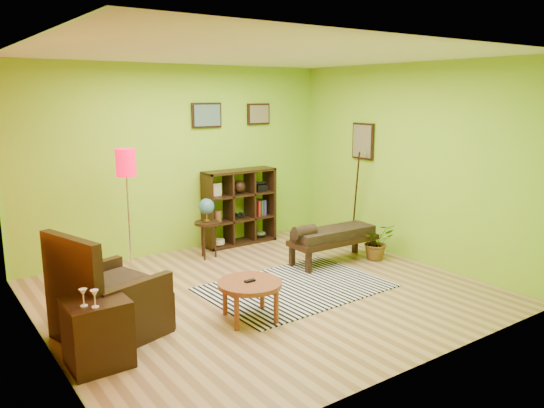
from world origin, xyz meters
TOP-DOWN VIEW (x-y plane):
  - ground at (0.00, 0.00)m, footprint 5.00×5.00m
  - room_shell at (-0.09, 0.01)m, footprint 5.04×4.54m
  - zebra_rug at (0.41, -0.09)m, footprint 2.26×1.60m
  - coffee_table at (-0.57, -0.55)m, footprint 0.69×0.69m
  - armchair at (-1.95, -0.06)m, footprint 1.11×1.10m
  - side_cabinet at (-2.20, -0.61)m, footprint 0.52×0.47m
  - floor_lamp at (-1.14, 1.41)m, footprint 0.26×0.26m
  - globe_table at (0.10, 1.63)m, footprint 0.37×0.37m
  - cube_shelf at (0.91, 2.03)m, footprint 1.20×0.35m
  - bench at (1.42, 0.41)m, footprint 1.36×0.51m
  - potted_plant at (2.08, 0.17)m, footprint 0.60×0.64m

SIDE VIEW (x-z plane):
  - ground at x=0.00m, z-range 0.00..0.00m
  - zebra_rug at x=0.41m, z-range 0.00..0.01m
  - potted_plant at x=2.08m, z-range 0.00..0.42m
  - side_cabinet at x=-2.20m, z-range -0.15..0.77m
  - armchair at x=-1.95m, z-range -0.22..0.88m
  - coffee_table at x=-0.57m, z-range 0.14..0.58m
  - bench at x=1.42m, z-range 0.09..0.70m
  - cube_shelf at x=0.91m, z-range 0.00..1.20m
  - globe_table at x=0.10m, z-range 0.23..1.12m
  - floor_lamp at x=-1.14m, z-range 0.53..2.23m
  - room_shell at x=-0.09m, z-range 0.39..3.21m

